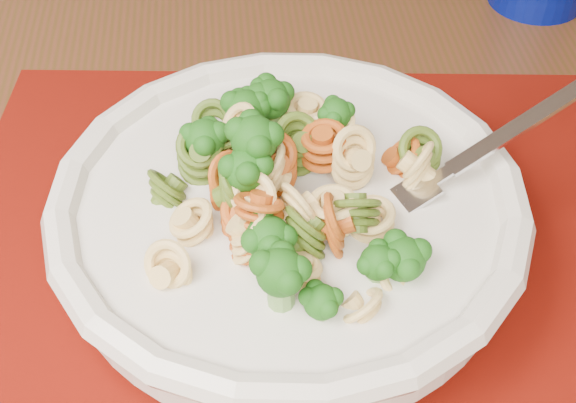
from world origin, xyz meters
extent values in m
cube|color=#4B2515|center=(0.36, 0.75, 0.69)|extent=(1.44, 0.96, 0.04)
cube|color=#650C04|center=(0.34, 0.70, 0.71)|extent=(0.49, 0.41, 0.00)
cylinder|color=silver|center=(0.33, 0.69, 0.72)|extent=(0.12, 0.12, 0.01)
cylinder|color=silver|center=(0.33, 0.69, 0.74)|extent=(0.27, 0.27, 0.03)
torus|color=silver|center=(0.33, 0.69, 0.75)|extent=(0.29, 0.29, 0.02)
camera|label=1|loc=(0.28, 0.36, 1.09)|focal=50.00mm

